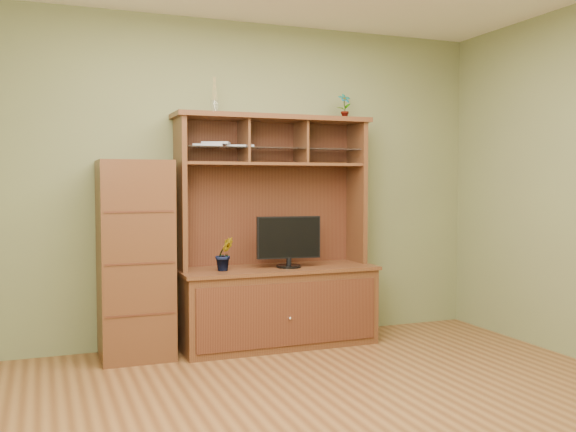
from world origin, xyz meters
TOP-DOWN VIEW (x-y plane):
  - room at (0.00, 0.00)m, footprint 4.54×4.04m
  - media_hutch at (0.26, 1.73)m, footprint 1.66×0.61m
  - monitor at (0.34, 1.65)m, footprint 0.53×0.20m
  - orchid_plant at (-0.20, 1.65)m, footprint 0.16×0.13m
  - top_plant at (0.92, 1.80)m, footprint 0.12×0.08m
  - reed_diffuser at (-0.23, 1.81)m, footprint 0.06×0.06m
  - magazines at (-0.18, 1.81)m, footprint 0.54×0.24m
  - side_cabinet at (-0.88, 1.74)m, footprint 0.54×0.49m

SIDE VIEW (x-z plane):
  - media_hutch at x=0.26m, z-range -0.43..1.47m
  - side_cabinet at x=-0.88m, z-range 0.00..1.52m
  - orchid_plant at x=-0.20m, z-range 0.65..0.92m
  - monitor at x=0.34m, z-range 0.66..1.08m
  - room at x=0.00m, z-range -0.02..2.72m
  - magazines at x=-0.18m, z-range 1.63..1.67m
  - top_plant at x=0.92m, z-range 1.90..2.12m
  - reed_diffuser at x=-0.23m, z-range 1.87..2.16m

